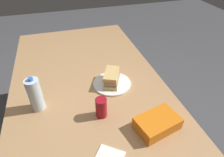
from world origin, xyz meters
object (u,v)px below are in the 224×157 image
Objects in this scene: paper_plate at (112,83)px; soda_can_red at (101,108)px; dining_table at (88,90)px; chip_bag at (157,123)px; water_bottle_tall at (35,95)px; sandwich at (112,78)px.

paper_plate is 0.30m from soda_can_red.
dining_table is 15.53× the size of soda_can_red.
paper_plate is (-0.08, -0.16, 0.08)m from dining_table.
paper_plate is at bearing 92.91° from chip_bag.
chip_bag is 1.02× the size of water_bottle_tall.
dining_table is 0.22m from sandwich.
dining_table is at bearing 63.97° from paper_plate.
chip_bag is at bearing -118.48° from water_bottle_tall.
dining_table is 7.15× the size of paper_plate.
sandwich is at bearing -27.84° from soda_can_red.
soda_can_red is 0.53× the size of chip_bag.
soda_can_red is at bearing 133.56° from chip_bag.
water_bottle_tall reaches higher than chip_bag.
water_bottle_tall reaches higher than paper_plate.
dining_table is 0.37m from soda_can_red.
dining_table is 0.60m from chip_bag.
paper_plate is 0.45m from chip_bag.
dining_table is 9.22× the size of sandwich.
sandwich is at bearing 92.78° from chip_bag.
sandwich is at bearing 1.90° from paper_plate.
chip_bag is 0.71m from water_bottle_tall.
water_bottle_tall reaches higher than dining_table.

